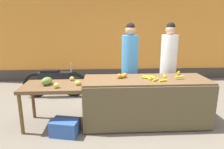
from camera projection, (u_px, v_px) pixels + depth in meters
name	position (u px, v px, depth m)	size (l,w,h in m)	color
ground_plane	(127.00, 122.00, 3.75)	(24.00, 24.00, 0.00)	#756B5B
market_wall_back	(115.00, 28.00, 6.43)	(9.31, 0.23, 3.44)	orange
fruit_stall_counter	(145.00, 101.00, 3.65)	(2.24, 0.80, 0.85)	brown
side_table_wooden	(56.00, 90.00, 3.52)	(1.15, 0.71, 0.76)	brown
banana_bunch_pile	(160.00, 77.00, 3.56)	(0.81, 0.54, 0.07)	yellow
orange_pile	(122.00, 76.00, 3.61)	(0.19, 0.16, 0.09)	orange
mango_papaya_pile	(55.00, 82.00, 3.48)	(0.73, 0.57, 0.14)	#E0CC45
vendor_woman_blue_shirt	(130.00, 67.00, 4.15)	(0.34, 0.34, 1.84)	#33333D
vendor_woman_white_shirt	(168.00, 66.00, 4.25)	(0.34, 0.34, 1.85)	#33333D
parked_motorcycle	(55.00, 82.00, 5.01)	(1.60, 0.18, 0.88)	black
produce_crate	(65.00, 127.00, 3.30)	(0.44, 0.32, 0.26)	#3359A5
produce_sack	(102.00, 96.00, 4.39)	(0.36, 0.30, 0.52)	tan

